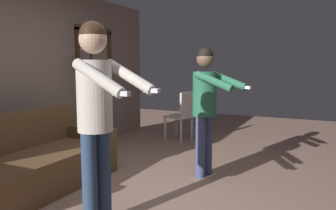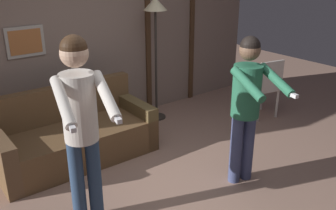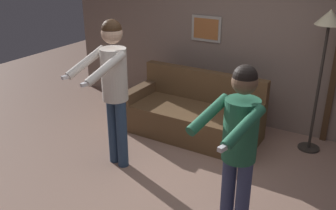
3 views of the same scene
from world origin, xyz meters
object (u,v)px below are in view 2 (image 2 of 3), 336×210
at_px(torchiere_lamp, 155,19).
at_px(couch, 74,137).
at_px(person_standing_left, 80,116).
at_px(person_standing_right, 247,99).
at_px(dining_chair_distant, 266,85).

bearing_deg(torchiere_lamp, couch, -165.55).
bearing_deg(person_standing_left, couch, 70.87).
height_order(torchiere_lamp, person_standing_right, torchiere_lamp).
distance_m(torchiere_lamp, dining_chair_distant, 1.96).
bearing_deg(person_standing_left, dining_chair_distant, 10.24).
bearing_deg(person_standing_left, torchiere_lamp, 39.30).
relative_size(couch, person_standing_left, 1.07).
relative_size(torchiere_lamp, person_standing_right, 1.12).
bearing_deg(torchiere_lamp, person_standing_right, -98.28).
bearing_deg(person_standing_right, couch, 127.72).
height_order(person_standing_right, dining_chair_distant, person_standing_right).
height_order(person_standing_left, dining_chair_distant, person_standing_left).
xyz_separation_m(torchiere_lamp, person_standing_left, (-1.97, -1.61, -0.44)).
bearing_deg(person_standing_right, dining_chair_distant, 31.62).
xyz_separation_m(couch, person_standing_left, (-0.42, -1.21, 0.82)).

